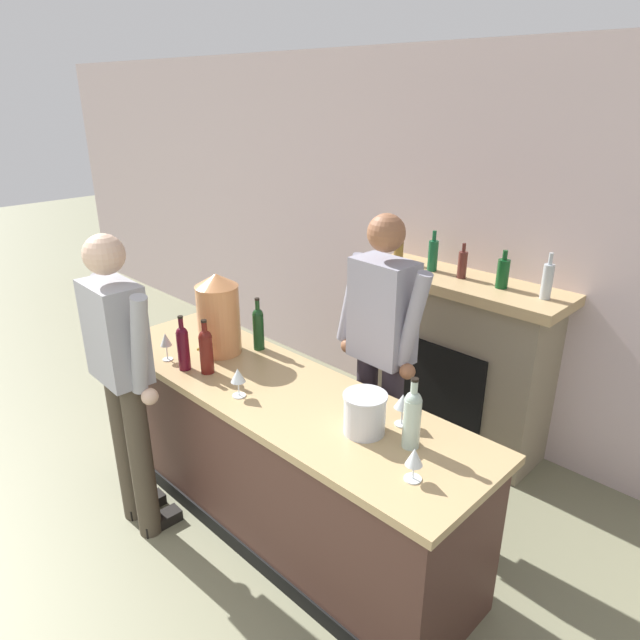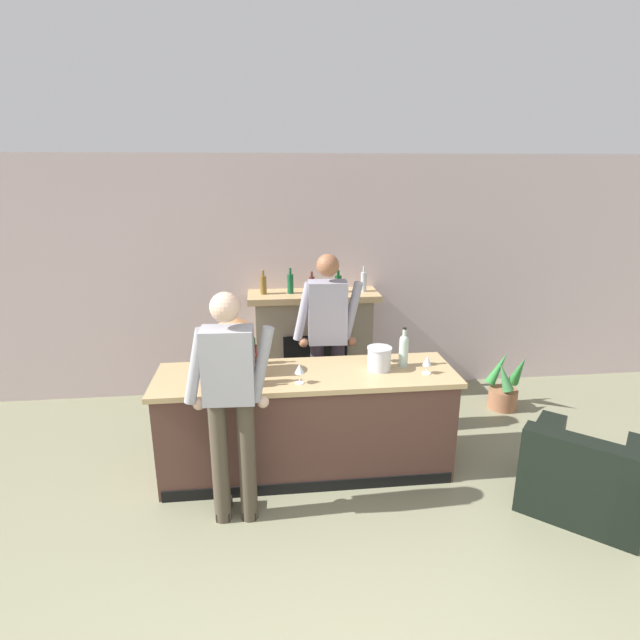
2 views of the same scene
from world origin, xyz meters
name	(u,v)px [view 2 (image 2 of 2)]	position (x,y,z in m)	size (l,w,h in m)	color
wall_back_panel	(303,278)	(0.00, 4.12, 1.38)	(12.00, 0.07, 2.75)	beige
bar_counter	(307,422)	(-0.12, 2.33, 0.47)	(2.53, 0.74, 0.93)	#4F3129
fireplace_stone	(314,344)	(0.09, 3.86, 0.64)	(1.46, 0.52, 1.55)	gray
armchair_black	(583,480)	(1.97, 1.55, 0.26)	(1.16, 1.15, 0.72)	black
potted_plant_corner	(505,387)	(2.18, 3.29, 0.25)	(0.43, 0.43, 0.69)	#945F40
person_customer	(230,400)	(-0.72, 1.74, 1.00)	(0.66, 0.31, 1.79)	#473D2F
person_bartender	(328,339)	(0.13, 2.91, 1.03)	(0.66, 0.32, 1.84)	#372F38
copper_dispenser	(234,345)	(-0.71, 2.39, 1.19)	(0.26, 0.30, 0.51)	#CD8450
ice_bucket_steel	(379,358)	(0.50, 2.34, 1.03)	(0.21, 0.21, 0.20)	silver
wine_bottle_burgundy_dark	(256,366)	(-0.54, 2.17, 1.08)	(0.08, 0.08, 0.33)	#591712
wine_bottle_rose_blush	(239,370)	(-0.67, 2.10, 1.08)	(0.07, 0.07, 0.33)	#4F0D1E
wine_bottle_riesling_slim	(404,349)	(0.73, 2.40, 1.09)	(0.08, 0.08, 0.35)	#A8BEB0
wine_bottle_port_short	(252,348)	(-0.58, 2.59, 1.08)	(0.07, 0.07, 0.34)	#173C1B
wine_glass_near_bucket	(215,374)	(-0.85, 2.10, 1.06)	(0.07, 0.07, 0.17)	silver
wine_glass_front_right	(427,362)	(0.88, 2.21, 1.04)	(0.08, 0.08, 0.15)	silver
wine_glass_by_dispenser	(385,349)	(0.59, 2.51, 1.06)	(0.08, 0.08, 0.17)	silver
wine_glass_mid_counter	(299,370)	(-0.20, 2.13, 1.05)	(0.08, 0.08, 0.16)	silver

